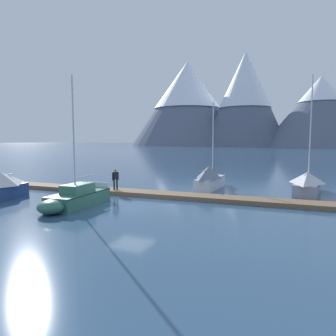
{
  "coord_description": "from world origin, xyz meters",
  "views": [
    {
      "loc": [
        9.76,
        -16.64,
        4.34
      ],
      "look_at": [
        0.0,
        6.0,
        2.0
      ],
      "focal_mm": 32.12,
      "sensor_mm": 36.0,
      "label": 1
    }
  ],
  "objects_px": {
    "sailboat_second_berth": "(75,198)",
    "sailboat_mid_dock_starboard": "(308,183)",
    "sailboat_mid_dock_port": "(211,178)",
    "person_on_dock": "(115,178)"
  },
  "relations": [
    {
      "from": "sailboat_second_berth",
      "to": "sailboat_mid_dock_starboard",
      "type": "distance_m",
      "value": 17.85
    },
    {
      "from": "sailboat_second_berth",
      "to": "sailboat_mid_dock_port",
      "type": "xyz_separation_m",
      "value": [
        6.16,
        10.54,
        0.4
      ]
    },
    {
      "from": "sailboat_second_berth",
      "to": "person_on_dock",
      "type": "relative_size",
      "value": 4.96
    },
    {
      "from": "sailboat_second_berth",
      "to": "sailboat_mid_dock_port",
      "type": "distance_m",
      "value": 12.22
    },
    {
      "from": "sailboat_mid_dock_port",
      "to": "sailboat_mid_dock_starboard",
      "type": "xyz_separation_m",
      "value": [
        7.82,
        0.55,
        -0.12
      ]
    },
    {
      "from": "sailboat_second_berth",
      "to": "sailboat_mid_dock_port",
      "type": "relative_size",
      "value": 1.1
    },
    {
      "from": "sailboat_mid_dock_starboard",
      "to": "sailboat_second_berth",
      "type": "bearing_deg",
      "value": -141.59
    },
    {
      "from": "sailboat_second_berth",
      "to": "sailboat_mid_dock_starboard",
      "type": "height_order",
      "value": "sailboat_mid_dock_starboard"
    },
    {
      "from": "sailboat_second_berth",
      "to": "person_on_dock",
      "type": "xyz_separation_m",
      "value": [
        -0.26,
        5.15,
        0.68
      ]
    },
    {
      "from": "sailboat_mid_dock_starboard",
      "to": "person_on_dock",
      "type": "distance_m",
      "value": 15.43
    }
  ]
}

